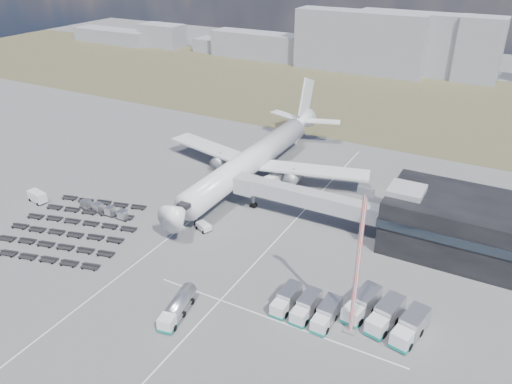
% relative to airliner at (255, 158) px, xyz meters
% --- Properties ---
extents(ground, '(420.00, 420.00, 0.00)m').
position_rel_airliner_xyz_m(ground, '(0.00, -32.38, -5.29)').
color(ground, '#565659').
rests_on(ground, ground).
extents(grass_strip, '(420.00, 90.00, 0.01)m').
position_rel_airliner_xyz_m(grass_strip, '(0.00, 77.62, -5.29)').
color(grass_strip, brown).
rests_on(grass_strip, ground).
extents(lane_markings, '(47.12, 110.00, 0.01)m').
position_rel_airliner_xyz_m(lane_markings, '(9.77, -29.38, -5.29)').
color(lane_markings, silver).
rests_on(lane_markings, ground).
extents(terminal, '(30.40, 16.40, 11.00)m').
position_rel_airliner_xyz_m(terminal, '(47.77, -8.41, -0.04)').
color(terminal, black).
rests_on(terminal, ground).
extents(jet_bridge, '(30.30, 3.80, 7.05)m').
position_rel_airliner_xyz_m(jet_bridge, '(15.90, -11.95, -0.24)').
color(jet_bridge, '#939399').
rests_on(jet_bridge, ground).
extents(airliner, '(51.59, 64.53, 17.62)m').
position_rel_airliner_xyz_m(airliner, '(0.00, 0.00, 0.00)').
color(airliner, silver).
rests_on(airliner, ground).
extents(skyline, '(319.49, 23.39, 23.84)m').
position_rel_airliner_xyz_m(skyline, '(4.00, 115.67, 3.98)').
color(skyline, gray).
rests_on(skyline, ground).
extents(fuel_tanker, '(3.81, 9.16, 2.88)m').
position_rel_airliner_xyz_m(fuel_tanker, '(12.25, -46.22, -3.85)').
color(fuel_tanker, silver).
rests_on(fuel_tanker, ground).
extents(pushback_tug, '(3.48, 2.74, 1.40)m').
position_rel_airliner_xyz_m(pushback_tug, '(2.20, -24.38, -4.59)').
color(pushback_tug, silver).
rests_on(pushback_tug, ground).
extents(utility_van, '(4.70, 2.77, 2.35)m').
position_rel_airliner_xyz_m(utility_van, '(-34.96, -31.56, -4.12)').
color(utility_van, silver).
rests_on(utility_van, ground).
extents(catering_truck, '(3.35, 5.74, 2.47)m').
position_rel_airliner_xyz_m(catering_truck, '(5.33, -1.20, -4.03)').
color(catering_truck, silver).
rests_on(catering_truck, ground).
extents(service_trucks_near, '(9.05, 6.98, 2.68)m').
position_rel_airliner_xyz_m(service_trucks_near, '(28.86, -37.11, -3.84)').
color(service_trucks_near, silver).
rests_on(service_trucks_near, ground).
extents(service_trucks_far, '(11.59, 9.63, 3.12)m').
position_rel_airliner_xyz_m(service_trucks_far, '(39.71, -33.67, -3.60)').
color(service_trucks_far, silver).
rests_on(service_trucks_far, ground).
extents(uld_row, '(12.39, 1.80, 1.71)m').
position_rel_airliner_xyz_m(uld_row, '(-19.05, -28.65, -4.27)').
color(uld_row, black).
rests_on(uld_row, ground).
extents(baggage_dollies, '(27.11, 27.48, 0.73)m').
position_rel_airliner_xyz_m(baggage_dollies, '(-20.15, -36.46, -4.93)').
color(baggage_dollies, black).
rests_on(baggage_dollies, ground).
extents(floodlight_mast, '(2.17, 1.76, 22.84)m').
position_rel_airliner_xyz_m(floodlight_mast, '(35.84, -37.25, 6.16)').
color(floodlight_mast, red).
rests_on(floodlight_mast, ground).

